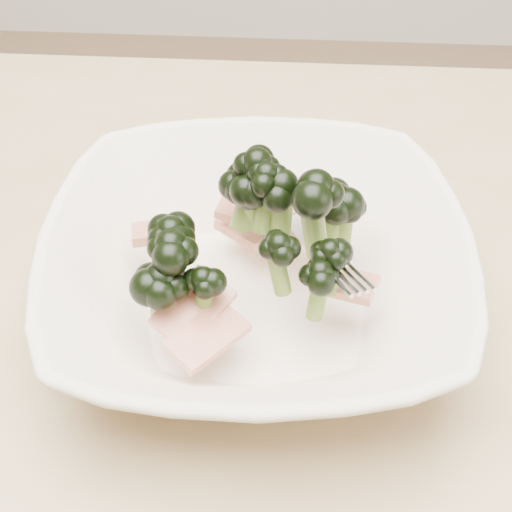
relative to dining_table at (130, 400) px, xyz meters
name	(u,v)px	position (x,y,z in m)	size (l,w,h in m)	color
dining_table	(130,400)	(0.00, 0.00, 0.00)	(1.20, 0.80, 0.75)	tan
broccoli_dish	(256,265)	(0.10, 0.02, 0.14)	(0.32, 0.32, 0.13)	silver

